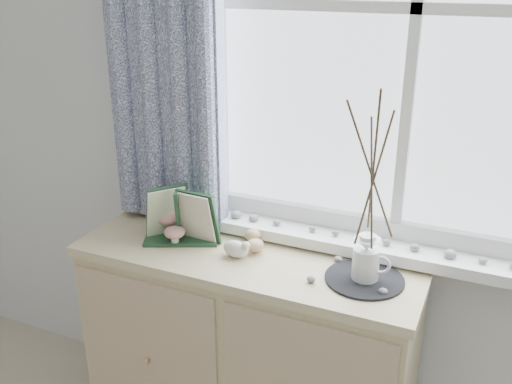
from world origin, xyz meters
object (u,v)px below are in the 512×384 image
at_px(toadstool_cluster, 171,221).
at_px(sideboard, 249,355).
at_px(botanical_book, 176,218).
at_px(twig_pitcher, 373,171).

bearing_deg(toadstool_cluster, sideboard, -0.68).
bearing_deg(toadstool_cluster, botanical_book, -44.34).
bearing_deg(botanical_book, toadstool_cluster, 111.37).
bearing_deg(twig_pitcher, sideboard, 169.36).
relative_size(botanical_book, twig_pitcher, 0.47).
relative_size(sideboard, toadstool_cluster, 7.41).
bearing_deg(sideboard, botanical_book, -169.97).
height_order(sideboard, botanical_book, botanical_book).
height_order(sideboard, toadstool_cluster, toadstool_cluster).
bearing_deg(botanical_book, twig_pitcher, -21.76).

